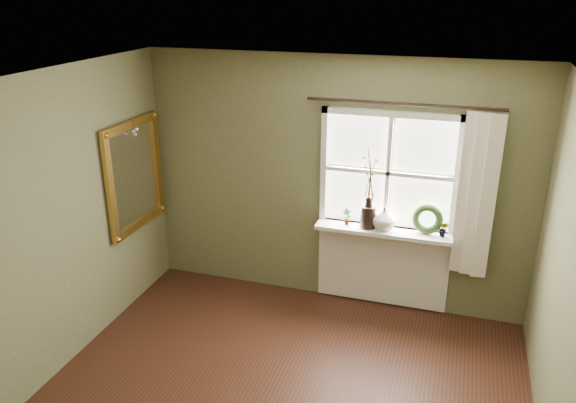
% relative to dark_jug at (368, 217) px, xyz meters
% --- Properties ---
extents(ceiling, '(4.50, 4.50, 0.00)m').
position_rel_dark_jug_xyz_m(ceiling, '(-0.39, -2.12, 1.57)').
color(ceiling, silver).
rests_on(ceiling, ground).
extents(wall_back, '(4.00, 0.10, 2.60)m').
position_rel_dark_jug_xyz_m(wall_back, '(-0.39, 0.18, 0.27)').
color(wall_back, '#676945').
rests_on(wall_back, ground).
extents(wall_left, '(0.10, 4.50, 2.60)m').
position_rel_dark_jug_xyz_m(wall_left, '(-2.44, -2.12, 0.27)').
color(wall_left, '#676945').
rests_on(wall_left, ground).
extents(window_frame, '(1.36, 0.06, 1.24)m').
position_rel_dark_jug_xyz_m(window_frame, '(0.16, 0.11, 0.45)').
color(window_frame, white).
rests_on(window_frame, wall_back).
extents(window_sill, '(1.36, 0.26, 0.04)m').
position_rel_dark_jug_xyz_m(window_sill, '(0.16, 0.00, -0.13)').
color(window_sill, white).
rests_on(window_sill, wall_back).
extents(window_apron, '(1.36, 0.04, 0.88)m').
position_rel_dark_jug_xyz_m(window_apron, '(0.16, 0.11, -0.57)').
color(window_apron, white).
rests_on(window_apron, ground).
extents(dark_jug, '(0.18, 0.18, 0.23)m').
position_rel_dark_jug_xyz_m(dark_jug, '(0.00, 0.00, 0.00)').
color(dark_jug, black).
rests_on(dark_jug, window_sill).
extents(cream_vase, '(0.27, 0.27, 0.24)m').
position_rel_dark_jug_xyz_m(cream_vase, '(0.16, 0.00, 0.01)').
color(cream_vase, beige).
rests_on(cream_vase, window_sill).
extents(wreath, '(0.31, 0.16, 0.31)m').
position_rel_dark_jug_xyz_m(wreath, '(0.58, 0.04, -0.00)').
color(wreath, '#2C471F').
rests_on(wreath, window_sill).
extents(potted_plant_left, '(0.10, 0.08, 0.18)m').
position_rel_dark_jug_xyz_m(potted_plant_left, '(-0.22, 0.00, -0.03)').
color(potted_plant_left, '#2C471F').
rests_on(potted_plant_left, window_sill).
extents(potted_plant_right, '(0.11, 0.10, 0.16)m').
position_rel_dark_jug_xyz_m(potted_plant_right, '(0.74, 0.00, -0.04)').
color(potted_plant_right, '#2C471F').
rests_on(potted_plant_right, window_sill).
extents(curtain, '(0.36, 0.12, 1.59)m').
position_rel_dark_jug_xyz_m(curtain, '(1.00, 0.01, 0.33)').
color(curtain, white).
rests_on(curtain, wall_back).
extents(curtain_rod, '(1.84, 0.03, 0.03)m').
position_rel_dark_jug_xyz_m(curtain_rod, '(0.26, 0.05, 1.15)').
color(curtain_rod, black).
rests_on(curtain_rod, wall_back).
extents(gilt_mirror, '(0.10, 0.96, 1.14)m').
position_rel_dark_jug_xyz_m(gilt_mirror, '(-2.35, -0.45, 0.35)').
color(gilt_mirror, white).
rests_on(gilt_mirror, wall_left).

